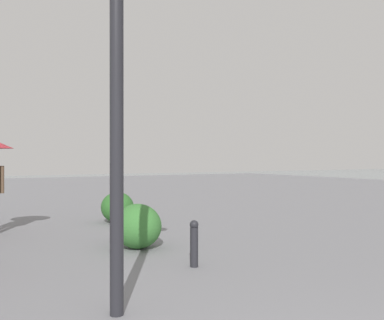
% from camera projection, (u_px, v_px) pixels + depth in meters
% --- Properties ---
extents(lamppost, '(0.98, 0.28, 4.23)m').
position_uv_depth(lamppost, '(117.00, 40.00, 4.29)').
color(lamppost, '#232328').
rests_on(lamppost, ground).
extents(bollard_near, '(0.13, 0.13, 0.69)m').
position_uv_depth(bollard_near, '(194.00, 242.00, 6.21)').
color(bollard_near, '#232328').
rests_on(bollard_near, ground).
extents(bollard_mid, '(0.13, 0.13, 0.66)m').
position_uv_depth(bollard_mid, '(115.00, 223.00, 8.19)').
color(bollard_mid, '#232328').
rests_on(bollard_mid, ground).
extents(shrub_low, '(0.93, 0.84, 0.79)m').
position_uv_depth(shrub_low, '(138.00, 226.00, 7.50)').
color(shrub_low, '#387533').
rests_on(shrub_low, ground).
extents(shrub_round, '(0.89, 0.80, 0.76)m').
position_uv_depth(shrub_round, '(117.00, 207.00, 10.53)').
color(shrub_round, '#2D6628').
rests_on(shrub_round, ground).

